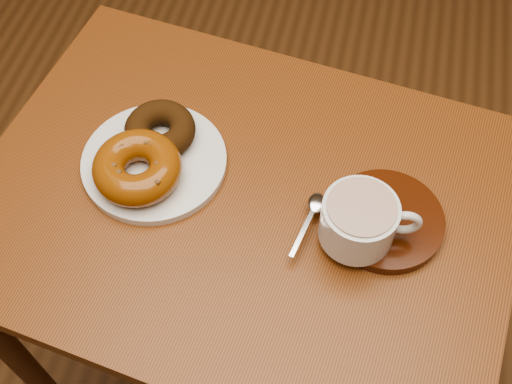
% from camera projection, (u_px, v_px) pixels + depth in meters
% --- Properties ---
extents(cafe_table, '(0.85, 0.69, 0.73)m').
position_uv_depth(cafe_table, '(244.00, 237.00, 1.02)').
color(cafe_table, brown).
rests_on(cafe_table, ground).
extents(donut_plate, '(0.22, 0.22, 0.01)m').
position_uv_depth(donut_plate, '(154.00, 162.00, 0.95)').
color(donut_plate, silver).
rests_on(donut_plate, cafe_table).
extents(donut_cinnamon, '(0.13, 0.13, 0.04)m').
position_uv_depth(donut_cinnamon, '(160.00, 130.00, 0.95)').
color(donut_cinnamon, '#351D0A').
rests_on(donut_cinnamon, donut_plate).
extents(donut_caramel, '(0.15, 0.15, 0.05)m').
position_uv_depth(donut_caramel, '(137.00, 168.00, 0.91)').
color(donut_caramel, brown).
rests_on(donut_caramel, donut_plate).
extents(saucer, '(0.22, 0.22, 0.02)m').
position_uv_depth(saucer, '(385.00, 220.00, 0.90)').
color(saucer, '#381507').
rests_on(saucer, cafe_table).
extents(coffee_cup, '(0.13, 0.10, 0.07)m').
position_uv_depth(coffee_cup, '(360.00, 220.00, 0.84)').
color(coffee_cup, silver).
rests_on(coffee_cup, saucer).
extents(teaspoon, '(0.03, 0.11, 0.01)m').
position_uv_depth(teaspoon, '(314.00, 208.00, 0.89)').
color(teaspoon, silver).
rests_on(teaspoon, saucer).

